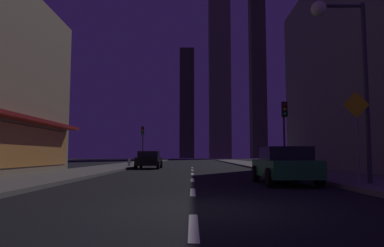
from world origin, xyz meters
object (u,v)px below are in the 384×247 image
at_px(car_parked_far, 149,160).
at_px(pedestrian_crossing_sign, 357,129).
at_px(fire_hydrant_far_left, 129,162).
at_px(traffic_light_near_right, 284,120).
at_px(street_lamp_right, 341,46).
at_px(traffic_light_far_left, 142,136).
at_px(car_parked_near, 284,165).

height_order(car_parked_far, pedestrian_crossing_sign, pedestrian_crossing_sign).
relative_size(fire_hydrant_far_left, traffic_light_near_right, 0.16).
relative_size(car_parked_far, street_lamp_right, 0.64).
distance_m(traffic_light_far_left, street_lamp_right, 29.08).
relative_size(traffic_light_far_left, street_lamp_right, 0.64).
height_order(fire_hydrant_far_left, pedestrian_crossing_sign, pedestrian_crossing_sign).
xyz_separation_m(fire_hydrant_far_left, traffic_light_far_left, (0.40, 6.02, 2.74)).
xyz_separation_m(street_lamp_right, pedestrian_crossing_sign, (0.22, -0.46, -3.05)).
bearing_deg(traffic_light_far_left, street_lamp_right, -67.98).
height_order(fire_hydrant_far_left, street_lamp_right, street_lamp_right).
relative_size(car_parked_far, pedestrian_crossing_sign, 1.34).
distance_m(car_parked_far, pedestrian_crossing_sign, 19.99).
distance_m(fire_hydrant_far_left, traffic_light_far_left, 6.63).
bearing_deg(fire_hydrant_far_left, car_parked_far, -57.69).
xyz_separation_m(car_parked_far, pedestrian_crossing_sign, (9.20, -17.70, 1.28)).
bearing_deg(fire_hydrant_far_left, street_lamp_right, -61.62).
xyz_separation_m(car_parked_near, car_parked_far, (-7.20, 15.75, 0.00)).
bearing_deg(car_parked_far, car_parked_near, -65.43).
relative_size(car_parked_near, fire_hydrant_far_left, 6.48).
bearing_deg(street_lamp_right, car_parked_near, 139.95).
height_order(car_parked_near, traffic_light_far_left, traffic_light_far_left).
bearing_deg(car_parked_far, traffic_light_far_left, 101.13).
distance_m(car_parked_far, traffic_light_far_left, 10.15).
distance_m(car_parked_near, traffic_light_near_right, 7.75).
xyz_separation_m(fire_hydrant_far_left, traffic_light_near_right, (11.40, -12.28, 2.74)).
bearing_deg(pedestrian_crossing_sign, traffic_light_near_right, 90.63).
height_order(car_parked_far, traffic_light_far_left, traffic_light_far_left).
height_order(car_parked_far, traffic_light_near_right, traffic_light_near_right).
distance_m(traffic_light_far_left, pedestrian_crossing_sign, 29.55).
bearing_deg(pedestrian_crossing_sign, traffic_light_far_left, 112.08).
bearing_deg(traffic_light_near_right, fire_hydrant_far_left, 132.86).
bearing_deg(traffic_light_near_right, pedestrian_crossing_sign, -89.37).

